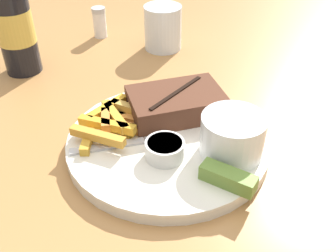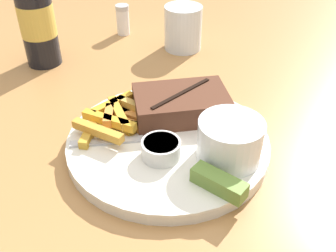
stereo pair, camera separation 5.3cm
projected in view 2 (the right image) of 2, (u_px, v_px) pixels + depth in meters
name	position (u px, v px, depth m)	size (l,w,h in m)	color
dining_table	(168.00, 178.00, 0.59)	(1.46, 1.53, 0.75)	#A87542
dinner_plate	(168.00, 143.00, 0.55)	(0.28, 0.28, 0.02)	silver
steak_portion	(181.00, 104.00, 0.58)	(0.14, 0.10, 0.04)	#512D1E
fries_pile	(119.00, 118.00, 0.56)	(0.13, 0.12, 0.02)	gold
coleslaw_cup	(230.00, 138.00, 0.49)	(0.08, 0.08, 0.05)	white
dipping_sauce_cup	(161.00, 148.00, 0.51)	(0.05, 0.05, 0.02)	silver
pickle_spear	(219.00, 183.00, 0.46)	(0.06, 0.07, 0.02)	olive
fork_utensil	(115.00, 141.00, 0.54)	(0.13, 0.02, 0.00)	#B7B7BC
beer_bottle	(36.00, 18.00, 0.71)	(0.06, 0.06, 0.25)	black
drinking_glass	(183.00, 28.00, 0.79)	(0.08, 0.08, 0.09)	silver
salt_shaker	(123.00, 20.00, 0.86)	(0.03, 0.03, 0.07)	white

